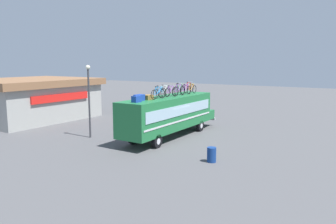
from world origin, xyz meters
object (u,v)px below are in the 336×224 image
(luggage_bag_1, at_px, (136,99))
(luggage_bag_2, at_px, (139,98))
(rooftop_bicycle_9, at_px, (189,88))
(trash_bin, at_px, (212,155))
(luggage_bag_3, at_px, (148,97))
(rooftop_bicycle_6, at_px, (180,90))
(rooftop_bicycle_1, at_px, (158,94))
(rooftop_bicycle_7, at_px, (186,90))
(rooftop_bicycle_4, at_px, (171,92))
(rooftop_bicycle_8, at_px, (192,89))
(rooftop_bicycle_3, at_px, (164,92))
(rooftop_bicycle_2, at_px, (160,93))
(street_lamp, at_px, (89,94))
(rooftop_bicycle_5, at_px, (179,91))
(bus, at_px, (170,113))

(luggage_bag_1, xyz_separation_m, luggage_bag_2, (0.82, 0.39, -0.00))
(luggage_bag_2, bearing_deg, luggage_bag_1, -154.53)
(rooftop_bicycle_9, distance_m, trash_bin, 10.48)
(luggage_bag_3, bearing_deg, rooftop_bicycle_6, -1.93)
(rooftop_bicycle_1, distance_m, rooftop_bicycle_7, 4.22)
(rooftop_bicycle_4, xyz_separation_m, rooftop_bicycle_9, (3.57, 0.36, 0.03))
(rooftop_bicycle_7, distance_m, rooftop_bicycle_9, 1.55)
(rooftop_bicycle_4, height_order, rooftop_bicycle_8, rooftop_bicycle_8)
(rooftop_bicycle_3, height_order, rooftop_bicycle_4, rooftop_bicycle_3)
(rooftop_bicycle_2, distance_m, rooftop_bicycle_4, 1.47)
(rooftop_bicycle_4, xyz_separation_m, street_lamp, (-3.66, 5.08, -0.16))
(rooftop_bicycle_8, height_order, street_lamp, street_lamp)
(rooftop_bicycle_7, bearing_deg, luggage_bag_2, 175.72)
(luggage_bag_2, height_order, rooftop_bicycle_5, rooftop_bicycle_5)
(rooftop_bicycle_8, distance_m, trash_bin, 9.52)
(luggage_bag_1, height_order, luggage_bag_2, luggage_bag_1)
(rooftop_bicycle_5, bearing_deg, street_lamp, 128.54)
(rooftop_bicycle_4, height_order, rooftop_bicycle_7, rooftop_bicycle_4)
(rooftop_bicycle_6, bearing_deg, rooftop_bicycle_1, -176.13)
(rooftop_bicycle_8, distance_m, rooftop_bicycle_9, 1.01)
(luggage_bag_1, relative_size, rooftop_bicycle_3, 0.35)
(rooftop_bicycle_4, distance_m, street_lamp, 6.26)
(rooftop_bicycle_1, distance_m, rooftop_bicycle_8, 4.94)
(bus, bearing_deg, rooftop_bicycle_2, 176.21)
(rooftop_bicycle_3, distance_m, rooftop_bicycle_7, 2.80)
(luggage_bag_2, xyz_separation_m, rooftop_bicycle_8, (6.51, -0.60, 0.16))
(rooftop_bicycle_8, bearing_deg, luggage_bag_2, 174.78)
(bus, distance_m, rooftop_bicycle_7, 2.84)
(rooftop_bicycle_2, xyz_separation_m, rooftop_bicycle_3, (0.80, 0.09, -0.00))
(luggage_bag_3, distance_m, rooftop_bicycle_6, 4.20)
(rooftop_bicycle_3, bearing_deg, street_lamp, 121.16)
(rooftop_bicycle_9, bearing_deg, luggage_bag_3, -178.07)
(rooftop_bicycle_2, relative_size, rooftop_bicycle_5, 0.95)
(rooftop_bicycle_6, relative_size, rooftop_bicycle_7, 1.06)
(rooftop_bicycle_4, distance_m, rooftop_bicycle_7, 2.12)
(rooftop_bicycle_1, relative_size, rooftop_bicycle_5, 0.98)
(rooftop_bicycle_4, relative_size, rooftop_bicycle_7, 1.03)
(luggage_bag_2, height_order, rooftop_bicycle_7, rooftop_bicycle_7)
(rooftop_bicycle_7, bearing_deg, rooftop_bicycle_3, 173.72)
(bus, bearing_deg, rooftop_bicycle_4, 10.66)
(bus, height_order, luggage_bag_1, luggage_bag_1)
(rooftop_bicycle_3, height_order, trash_bin, rooftop_bicycle_3)
(rooftop_bicycle_7, relative_size, rooftop_bicycle_9, 0.95)
(trash_bin, bearing_deg, rooftop_bicycle_2, 61.97)
(rooftop_bicycle_8, height_order, rooftop_bicycle_9, rooftop_bicycle_9)
(luggage_bag_2, relative_size, rooftop_bicycle_1, 0.41)
(rooftop_bicycle_5, bearing_deg, rooftop_bicycle_6, 25.40)
(luggage_bag_1, bearing_deg, rooftop_bicycle_5, -2.33)
(rooftop_bicycle_8, bearing_deg, rooftop_bicycle_3, 172.38)
(bus, height_order, rooftop_bicycle_9, rooftop_bicycle_9)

